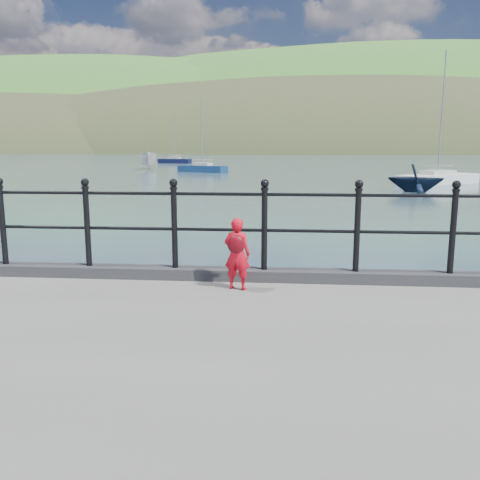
# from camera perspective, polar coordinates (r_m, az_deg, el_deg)

# --- Properties ---
(ground) EXTENTS (600.00, 600.00, 0.00)m
(ground) POSITION_cam_1_polar(r_m,az_deg,el_deg) (7.33, -2.11, -11.68)
(ground) COLOR #2D4251
(ground) RESTS_ON ground
(kerb) EXTENTS (60.00, 0.30, 0.15)m
(kerb) POSITION_cam_1_polar(r_m,az_deg,el_deg) (6.85, -2.33, -3.80)
(kerb) COLOR #28282B
(kerb) RESTS_ON quay
(railing) EXTENTS (18.11, 0.11, 1.20)m
(railing) POSITION_cam_1_polar(r_m,az_deg,el_deg) (6.70, -2.37, 2.42)
(railing) COLOR black
(railing) RESTS_ON kerb
(far_shore) EXTENTS (830.00, 200.00, 156.00)m
(far_shore) POSITION_cam_1_polar(r_m,az_deg,el_deg) (250.27, 13.67, 4.45)
(far_shore) COLOR #333A21
(far_shore) RESTS_ON ground
(child) EXTENTS (0.37, 0.33, 0.90)m
(child) POSITION_cam_1_polar(r_m,az_deg,el_deg) (6.28, -0.33, -1.47)
(child) COLOR red
(child) RESTS_ON quay
(launch_white) EXTENTS (3.29, 5.69, 2.07)m
(launch_white) POSITION_cam_1_polar(r_m,az_deg,el_deg) (61.89, -10.24, 8.78)
(launch_white) COLOR silver
(launch_white) RESTS_ON ground
(launch_navy) EXTENTS (3.60, 3.23, 1.69)m
(launch_navy) POSITION_cam_1_polar(r_m,az_deg,el_deg) (32.67, 19.14, 6.60)
(launch_navy) COLOR black
(launch_navy) RESTS_ON ground
(sailboat_port) EXTENTS (5.48, 3.50, 7.71)m
(sailboat_port) POSITION_cam_1_polar(r_m,az_deg,el_deg) (54.13, -4.22, 7.95)
(sailboat_port) COLOR navy
(sailboat_port) RESTS_ON ground
(sailboat_near) EXTENTS (6.85, 5.65, 9.54)m
(sailboat_near) POSITION_cam_1_polar(r_m,az_deg,el_deg) (40.13, 21.28, 6.37)
(sailboat_near) COLOR white
(sailboat_near) RESTS_ON ground
(sailboat_left) EXTENTS (5.46, 2.71, 7.56)m
(sailboat_left) POSITION_cam_1_polar(r_m,az_deg,el_deg) (82.13, -7.35, 8.78)
(sailboat_left) COLOR black
(sailboat_left) RESTS_ON ground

